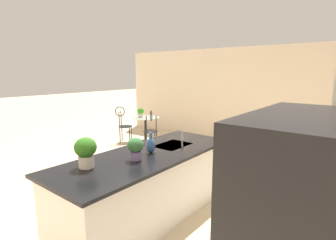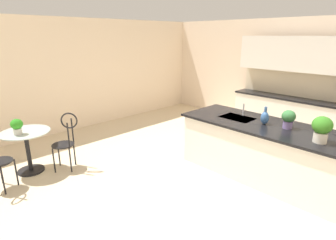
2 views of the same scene
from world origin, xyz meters
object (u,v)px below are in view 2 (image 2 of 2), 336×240
bistro_table (28,148)px  potted_plant_counter_far (322,128)px  vase_on_counter (265,118)px  chair_near_window (66,139)px  potted_plant_counter_near (288,118)px  potted_plant_on_table (17,126)px

bistro_table → potted_plant_counter_far: bearing=34.6°
vase_on_counter → bistro_table: bearing=-135.7°
chair_near_window → potted_plant_counter_near: potted_plant_counter_near is taller
chair_near_window → potted_plant_counter_far: potted_plant_counter_far is taller
chair_near_window → potted_plant_on_table: (-0.29, -0.65, 0.32)m
potted_plant_counter_near → chair_near_window: bearing=-140.8°
bistro_table → potted_plant_on_table: 0.47m
potted_plant_counter_far → potted_plant_on_table: bearing=-143.7°
potted_plant_counter_near → vase_on_counter: 0.36m
chair_near_window → potted_plant_on_table: 0.78m
potted_plant_on_table → vase_on_counter: vase_on_counter is taller
bistro_table → potted_plant_counter_near: 4.32m
potted_plant_on_table → potted_plant_counter_near: potted_plant_counter_near is taller
potted_plant_on_table → potted_plant_counter_far: size_ratio=0.73×
potted_plant_counter_far → potted_plant_counter_near: bearing=154.9°
potted_plant_counter_far → vase_on_counter: 0.93m
potted_plant_on_table → bistro_table: bearing=119.8°
potted_plant_on_table → vase_on_counter: 4.02m
bistro_table → potted_plant_on_table: bearing=-60.2°
potted_plant_counter_far → potted_plant_counter_near: potted_plant_counter_far is taller
chair_near_window → bistro_table: bearing=-124.3°
chair_near_window → potted_plant_on_table: size_ratio=3.96×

